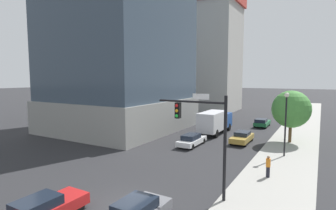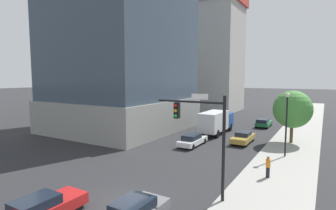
{
  "view_description": "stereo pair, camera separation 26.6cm",
  "coord_description": "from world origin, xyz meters",
  "px_view_note": "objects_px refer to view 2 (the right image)",
  "views": [
    {
      "loc": [
        10.18,
        -12.19,
        7.77
      ],
      "look_at": [
        -1.68,
        8.36,
        5.36
      ],
      "focal_mm": 28.57,
      "sensor_mm": 36.0,
      "label": 1
    },
    {
      "loc": [
        10.41,
        -12.06,
        7.77
      ],
      "look_at": [
        -1.68,
        8.36,
        5.36
      ],
      "focal_mm": 28.57,
      "sensor_mm": 36.0,
      "label": 2
    }
  ],
  "objects_px": {
    "construction_building": "(206,47)",
    "traffic_light_pole": "(202,127)",
    "street_tree": "(293,109)",
    "car_gold": "(243,137)",
    "car_red": "(43,208)",
    "car_white": "(192,140)",
    "street_lamp": "(287,115)",
    "car_green": "(264,123)",
    "pedestrian_orange_shirt": "(268,167)",
    "box_truck": "(216,121)"
  },
  "relations": [
    {
      "from": "construction_building",
      "to": "car_red",
      "type": "bearing_deg",
      "value": -76.63
    },
    {
      "from": "street_lamp",
      "to": "car_green",
      "type": "xyz_separation_m",
      "value": [
        -5.13,
        16.05,
        -3.48
      ]
    },
    {
      "from": "construction_building",
      "to": "traffic_light_pole",
      "type": "height_order",
      "value": "construction_building"
    },
    {
      "from": "car_green",
      "to": "car_white",
      "type": "xyz_separation_m",
      "value": [
        -4.66,
        -16.46,
        -0.01
      ]
    },
    {
      "from": "construction_building",
      "to": "pedestrian_orange_shirt",
      "type": "relative_size",
      "value": 21.09
    },
    {
      "from": "car_gold",
      "to": "car_green",
      "type": "relative_size",
      "value": 1.05
    },
    {
      "from": "car_green",
      "to": "traffic_light_pole",
      "type": "bearing_deg",
      "value": -86.67
    },
    {
      "from": "car_red",
      "to": "pedestrian_orange_shirt",
      "type": "xyz_separation_m",
      "value": [
        9.41,
        12.54,
        0.27
      ]
    },
    {
      "from": "street_lamp",
      "to": "car_green",
      "type": "relative_size",
      "value": 1.41
    },
    {
      "from": "construction_building",
      "to": "car_white",
      "type": "xyz_separation_m",
      "value": [
        12.46,
        -33.57,
        -14.44
      ]
    },
    {
      "from": "traffic_light_pole",
      "to": "street_tree",
      "type": "relative_size",
      "value": 1.08
    },
    {
      "from": "construction_building",
      "to": "car_white",
      "type": "relative_size",
      "value": 7.5
    },
    {
      "from": "street_lamp",
      "to": "car_gold",
      "type": "height_order",
      "value": "street_lamp"
    },
    {
      "from": "street_lamp",
      "to": "car_white",
      "type": "bearing_deg",
      "value": -177.62
    },
    {
      "from": "construction_building",
      "to": "traffic_light_pole",
      "type": "bearing_deg",
      "value": -67.55
    },
    {
      "from": "construction_building",
      "to": "pedestrian_orange_shirt",
      "type": "bearing_deg",
      "value": -61.27
    },
    {
      "from": "construction_building",
      "to": "street_lamp",
      "type": "relative_size",
      "value": 5.71
    },
    {
      "from": "car_red",
      "to": "car_white",
      "type": "distance_m",
      "value": 18.86
    },
    {
      "from": "car_gold",
      "to": "car_green",
      "type": "xyz_separation_m",
      "value": [
        -0.0,
        12.18,
        0.01
      ]
    },
    {
      "from": "street_lamp",
      "to": "street_tree",
      "type": "distance_m",
      "value": 6.46
    },
    {
      "from": "car_gold",
      "to": "pedestrian_orange_shirt",
      "type": "distance_m",
      "value": 11.61
    },
    {
      "from": "car_red",
      "to": "box_truck",
      "type": "height_order",
      "value": "box_truck"
    },
    {
      "from": "street_tree",
      "to": "car_green",
      "type": "bearing_deg",
      "value": 117.55
    },
    {
      "from": "car_white",
      "to": "street_tree",
      "type": "bearing_deg",
      "value": 35.39
    },
    {
      "from": "car_green",
      "to": "street_tree",
      "type": "bearing_deg",
      "value": -62.45
    },
    {
      "from": "traffic_light_pole",
      "to": "pedestrian_orange_shirt",
      "type": "distance_m",
      "value": 7.32
    },
    {
      "from": "construction_building",
      "to": "street_lamp",
      "type": "distance_m",
      "value": 41.41
    },
    {
      "from": "car_red",
      "to": "car_green",
      "type": "relative_size",
      "value": 1.04
    },
    {
      "from": "street_tree",
      "to": "car_red",
      "type": "relative_size",
      "value": 1.34
    },
    {
      "from": "car_gold",
      "to": "box_truck",
      "type": "relative_size",
      "value": 0.58
    },
    {
      "from": "car_green",
      "to": "box_truck",
      "type": "bearing_deg",
      "value": -117.88
    },
    {
      "from": "traffic_light_pole",
      "to": "street_lamp",
      "type": "height_order",
      "value": "traffic_light_pole"
    },
    {
      "from": "street_lamp",
      "to": "car_red",
      "type": "xyz_separation_m",
      "value": [
        -9.8,
        -19.27,
        -3.45
      ]
    },
    {
      "from": "street_tree",
      "to": "car_gold",
      "type": "height_order",
      "value": "street_tree"
    },
    {
      "from": "traffic_light_pole",
      "to": "car_green",
      "type": "relative_size",
      "value": 1.5
    },
    {
      "from": "car_red",
      "to": "car_white",
      "type": "height_order",
      "value": "car_red"
    },
    {
      "from": "street_tree",
      "to": "car_gold",
      "type": "distance_m",
      "value": 6.59
    },
    {
      "from": "car_gold",
      "to": "box_truck",
      "type": "xyz_separation_m",
      "value": [
        -4.66,
        3.36,
        1.12
      ]
    },
    {
      "from": "street_lamp",
      "to": "car_green",
      "type": "bearing_deg",
      "value": 107.73
    },
    {
      "from": "street_tree",
      "to": "car_white",
      "type": "bearing_deg",
      "value": -144.61
    },
    {
      "from": "traffic_light_pole",
      "to": "street_tree",
      "type": "distance_m",
      "value": 19.03
    },
    {
      "from": "construction_building",
      "to": "street_tree",
      "type": "relative_size",
      "value": 5.75
    },
    {
      "from": "street_tree",
      "to": "car_white",
      "type": "height_order",
      "value": "street_tree"
    },
    {
      "from": "car_red",
      "to": "car_gold",
      "type": "height_order",
      "value": "car_red"
    },
    {
      "from": "box_truck",
      "to": "pedestrian_orange_shirt",
      "type": "bearing_deg",
      "value": -56.03
    },
    {
      "from": "traffic_light_pole",
      "to": "street_lamp",
      "type": "bearing_deg",
      "value": 74.12
    },
    {
      "from": "pedestrian_orange_shirt",
      "to": "street_lamp",
      "type": "bearing_deg",
      "value": 86.67
    },
    {
      "from": "box_truck",
      "to": "traffic_light_pole",
      "type": "bearing_deg",
      "value": -72.06
    },
    {
      "from": "car_gold",
      "to": "car_white",
      "type": "bearing_deg",
      "value": -137.49
    },
    {
      "from": "construction_building",
      "to": "pedestrian_orange_shirt",
      "type": "height_order",
      "value": "construction_building"
    }
  ]
}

